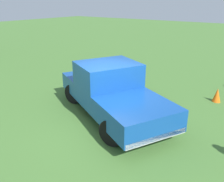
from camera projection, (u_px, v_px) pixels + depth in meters
ground_plane at (107, 122)px, 7.81m from camera, size 80.00×80.00×0.00m
pickup_truck at (110, 89)px, 8.09m from camera, size 5.40×4.01×1.80m
traffic_cone at (217, 95)px, 9.32m from camera, size 0.32×0.32×0.55m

